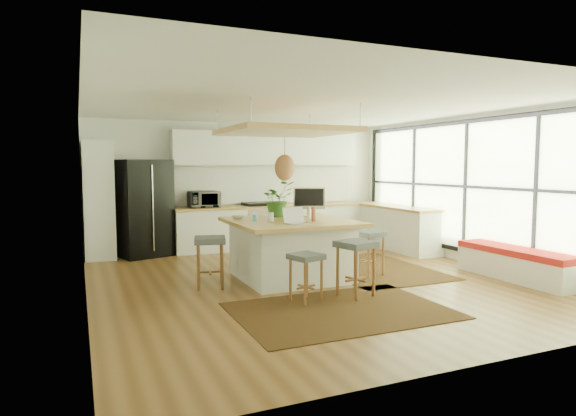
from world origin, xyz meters
name	(u,v)px	position (x,y,z in m)	size (l,w,h in m)	color
floor	(312,281)	(0.00, 0.00, 0.00)	(7.00, 7.00, 0.00)	brown
ceiling	(313,105)	(0.00, 0.00, 2.70)	(7.00, 7.00, 0.00)	white
wall_back	(242,185)	(0.00, 3.50, 1.35)	(6.50, 6.50, 0.00)	white
wall_front	(489,215)	(0.00, -3.50, 1.35)	(6.50, 6.50, 0.00)	white
wall_left	(83,200)	(-3.25, 0.00, 1.35)	(7.00, 7.00, 0.00)	white
wall_right	(476,190)	(3.25, 0.00, 1.35)	(7.00, 7.00, 0.00)	white
window_wall	(474,187)	(3.22, 0.00, 1.40)	(0.10, 6.20, 2.60)	black
pantry	(99,200)	(-2.95, 3.18, 1.12)	(0.55, 0.60, 2.25)	white
back_counter_base	(271,227)	(0.55, 3.18, 0.44)	(4.20, 0.60, 0.88)	white
back_counter_top	(271,206)	(0.55, 3.18, 0.90)	(4.24, 0.64, 0.05)	#B0813E
backsplash	(266,185)	(0.55, 3.48, 1.35)	(4.20, 0.02, 0.80)	white
upper_cabinets	(269,149)	(0.55, 3.32, 2.15)	(4.20, 0.34, 0.70)	white
range	(260,225)	(0.30, 3.18, 0.50)	(0.76, 0.62, 1.00)	#A5A5AA
right_counter_base	(394,228)	(2.93, 2.00, 0.44)	(0.60, 2.50, 0.88)	white
right_counter_top	(394,207)	(2.93, 2.00, 0.90)	(0.64, 2.54, 0.05)	#B0813E
window_bench	(516,264)	(2.95, -1.20, 0.25)	(0.52, 2.00, 0.50)	white
ceiling_panel	(285,148)	(-0.30, 0.40, 2.05)	(1.86, 1.86, 0.80)	#B0813E
rug_near	(341,310)	(-0.38, -1.57, 0.01)	(2.60, 1.80, 0.01)	black
rug_right	(372,269)	(1.32, 0.36, 0.01)	(1.80, 2.60, 0.01)	black
fridge	(144,209)	(-2.12, 3.17, 0.93)	(0.94, 0.74, 1.90)	black
island	(291,249)	(-0.25, 0.28, 0.47)	(1.85, 1.85, 0.93)	#B0813E
stool_near_left	(306,275)	(-0.61, -1.04, 0.35)	(0.38, 0.38, 0.64)	#464C4E
stool_near_right	(356,271)	(0.13, -1.06, 0.35)	(0.45, 0.45, 0.76)	#464C4E
stool_right_front	(369,254)	(1.00, -0.03, 0.35)	(0.43, 0.43, 0.73)	#464C4E
stool_right_back	(341,245)	(0.99, 0.87, 0.35)	(0.43, 0.43, 0.72)	#464C4E
stool_left_side	(210,263)	(-1.57, 0.21, 0.35)	(0.44, 0.44, 0.74)	#464C4E
laptop	(297,216)	(-0.36, -0.22, 1.05)	(0.34, 0.37, 0.26)	#A5A5AA
monitor	(309,201)	(0.25, 0.64, 1.19)	(0.53, 0.19, 0.50)	#A5A5AA
microwave	(204,197)	(-0.93, 3.19, 1.13)	(0.60, 0.33, 0.41)	#A5A5AA
island_plant	(277,203)	(-0.25, 0.83, 1.16)	(0.54, 0.60, 0.47)	#1E4C19
island_bowl	(238,217)	(-0.95, 0.79, 0.96)	(0.22, 0.22, 0.05)	silver
island_bottle_0	(255,215)	(-0.80, 0.38, 1.03)	(0.07, 0.07, 0.19)	#37B0DD
island_bottle_1	(270,216)	(-0.65, 0.13, 1.03)	(0.07, 0.07, 0.19)	white
island_bottle_2	(313,215)	(0.00, -0.02, 1.03)	(0.07, 0.07, 0.19)	#A44E36
island_bottle_3	(309,213)	(0.10, 0.33, 1.03)	(0.07, 0.07, 0.19)	silver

